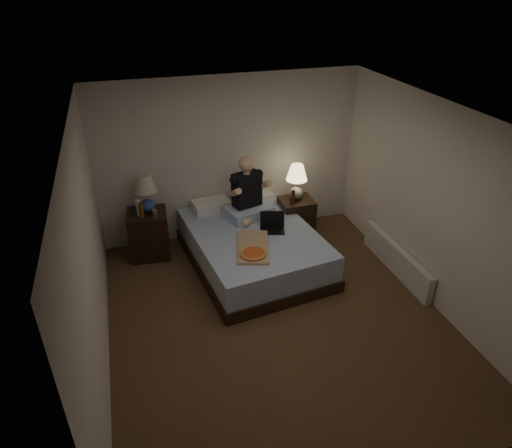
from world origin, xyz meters
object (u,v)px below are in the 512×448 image
object	(u,v)px
radiator	(396,259)
lamp_right	(296,182)
person	(249,188)
bed	(253,248)
nightstand_right	(296,218)
lamp_left	(146,194)
nightstand_left	(149,234)
beer_bottle_right	(293,196)
beer_bottle_left	(141,210)
laptop	(272,223)
soda_can	(155,213)
pizza_box	(253,254)
water_bottle	(139,207)

from	to	relation	value
radiator	lamp_right	bearing A→B (deg)	126.93
person	radiator	size ratio (longest dim) A/B	0.58
bed	nightstand_right	distance (m)	1.02
bed	lamp_left	xyz separation A→B (m)	(-1.37, 0.70, 0.73)
nightstand_left	beer_bottle_right	bearing A→B (deg)	-0.02
nightstand_left	lamp_right	bearing A→B (deg)	3.51
nightstand_left	beer_bottle_left	xyz separation A→B (m)	(-0.06, -0.13, 0.47)
beer_bottle_right	laptop	distance (m)	0.72
beer_bottle_left	nightstand_left	bearing A→B (deg)	64.80
soda_can	laptop	xyz separation A→B (m)	(1.55, -0.58, -0.11)
bed	laptop	bearing A→B (deg)	-19.18
bed	nightstand_left	xyz separation A→B (m)	(-1.40, 0.67, 0.09)
radiator	nightstand_left	bearing A→B (deg)	156.38
nightstand_left	laptop	world-z (taller)	laptop
nightstand_right	lamp_left	xyz separation A→B (m)	(-2.23, 0.16, 0.67)
nightstand_right	nightstand_left	bearing A→B (deg)	177.12
laptop	nightstand_left	bearing A→B (deg)	172.99
nightstand_right	beer_bottle_right	xyz separation A→B (m)	(-0.10, -0.09, 0.44)
nightstand_right	soda_can	bearing A→B (deg)	-179.16
nightstand_right	laptop	size ratio (longest dim) A/B	1.92
lamp_left	beer_bottle_right	bearing A→B (deg)	-6.59
lamp_left	person	size ratio (longest dim) A/B	0.60
bed	pizza_box	size ratio (longest dim) A/B	2.84
lamp_right	water_bottle	xyz separation A→B (m)	(-2.35, 0.03, -0.09)
pizza_box	radiator	world-z (taller)	pizza_box
bed	beer_bottle_right	bearing A→B (deg)	23.89
soda_can	person	bearing A→B (deg)	-3.10
nightstand_left	soda_can	world-z (taller)	soda_can
bed	person	xyz separation A→B (m)	(0.06, 0.45, 0.73)
beer_bottle_left	pizza_box	xyz separation A→B (m)	(1.28, -1.14, -0.25)
beer_bottle_right	radiator	size ratio (longest dim) A/B	0.14
nightstand_right	beer_bottle_left	xyz separation A→B (m)	(-2.32, -0.01, 0.51)
beer_bottle_right	bed	bearing A→B (deg)	-149.22
beer_bottle_left	soda_can	bearing A→B (deg)	-4.92
bed	nightstand_left	size ratio (longest dim) A/B	3.01
bed	lamp_left	size ratio (longest dim) A/B	3.85
nightstand_left	pizza_box	xyz separation A→B (m)	(1.22, -1.27, 0.22)
lamp_right	person	distance (m)	0.81
water_bottle	radiator	xyz separation A→B (m)	(3.36, -1.37, -0.64)
bed	radiator	xyz separation A→B (m)	(1.87, -0.76, -0.07)
soda_can	pizza_box	world-z (taller)	soda_can
nightstand_left	radiator	size ratio (longest dim) A/B	0.45
lamp_right	beer_bottle_right	xyz separation A→B (m)	(-0.10, -0.13, -0.17)
beer_bottle_left	person	world-z (taller)	person
lamp_right	nightstand_left	bearing A→B (deg)	177.88
lamp_left	nightstand_right	bearing A→B (deg)	-4.01
person	pizza_box	bearing A→B (deg)	-118.73
lamp_left	soda_can	world-z (taller)	lamp_left
nightstand_left	soda_can	bearing A→B (deg)	-47.19
laptop	radiator	xyz separation A→B (m)	(1.61, -0.71, -0.46)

